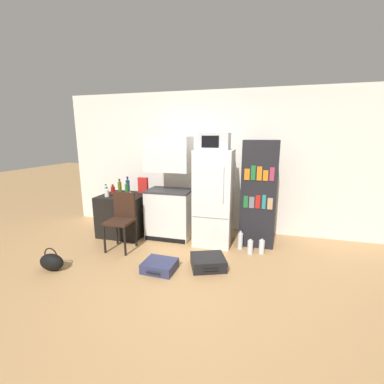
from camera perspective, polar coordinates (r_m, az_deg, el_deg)
ground_plane at (r=3.62m, az=-2.67°, el=-18.41°), size 24.00×24.00×0.00m
wall_back at (r=5.04m, az=6.35°, el=6.51°), size 6.40×0.10×2.68m
side_table at (r=5.07m, az=-14.84°, el=-4.84°), size 0.81×0.75×0.77m
kitchen_hutch at (r=4.67m, az=-5.05°, el=-0.10°), size 0.81×0.57×1.84m
refrigerator at (r=4.42m, az=4.90°, el=-1.23°), size 0.62×0.67×1.63m
microwave at (r=4.30m, az=5.13°, el=11.15°), size 0.48×0.39×0.27m
bookshelf at (r=4.46m, az=14.51°, el=-0.41°), size 0.57×0.41×1.79m
bottle_blue_soda at (r=5.12m, az=-14.07°, el=1.32°), size 0.07×0.07×0.31m
bottle_ketchup_red at (r=5.08m, az=-17.17°, el=0.42°), size 0.08×0.08×0.18m
bottle_milk_white at (r=4.90m, az=-18.41°, el=-0.17°), size 0.08×0.08×0.17m
bottle_clear_short at (r=5.11m, az=-18.57°, el=0.41°), size 0.06×0.06×0.19m
bottle_green_tall at (r=4.78m, az=-14.21°, el=0.43°), size 0.07×0.07×0.29m
bottle_olive_oil at (r=5.17m, az=-15.76°, el=1.10°), size 0.07×0.07×0.27m
bowl at (r=4.96m, az=-14.25°, el=-0.36°), size 0.16×0.16×0.04m
cereal_box at (r=5.03m, az=-10.82°, el=1.49°), size 0.19×0.07×0.30m
chair at (r=4.41m, az=-15.26°, el=-5.04°), size 0.40×0.41×0.94m
suitcase_large_flat at (r=3.77m, az=-7.19°, el=-15.97°), size 0.46×0.42×0.13m
suitcase_small_flat at (r=3.81m, az=3.58°, el=-15.28°), size 0.59×0.56×0.16m
handbag at (r=4.21m, az=-28.73°, el=-13.45°), size 0.36×0.20×0.33m
water_bottle_front at (r=4.35m, az=15.22°, el=-11.58°), size 0.09×0.09×0.28m
water_bottle_middle at (r=4.29m, az=12.80°, el=-11.75°), size 0.09×0.09×0.28m
water_bottle_back at (r=4.43m, az=10.70°, el=-10.48°), size 0.08×0.08×0.35m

